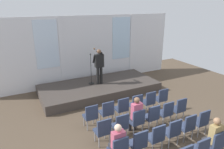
{
  "coord_description": "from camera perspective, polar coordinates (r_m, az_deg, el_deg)",
  "views": [
    {
      "loc": [
        -3.87,
        -4.38,
        4.28
      ],
      "look_at": [
        0.01,
        3.2,
        1.36
      ],
      "focal_mm": 33.3,
      "sensor_mm": 36.0,
      "label": 1
    }
  ],
  "objects": [
    {
      "name": "chair_r3_c4",
      "position": [
        6.83,
        26.35,
        -16.58
      ],
      "size": [
        0.46,
        0.44,
        0.94
      ],
      "color": "#99999E",
      "rests_on": "ground"
    },
    {
      "name": "chair_r2_c5",
      "position": [
        7.78,
        23.22,
        -11.56
      ],
      "size": [
        0.46,
        0.44,
        0.94
      ],
      "color": "#99999E",
      "rests_on": "ground"
    },
    {
      "name": "chair_r2_c3",
      "position": [
        6.95,
        16.2,
        -14.56
      ],
      "size": [
        0.46,
        0.44,
        0.94
      ],
      "color": "#99999E",
      "rests_on": "ground"
    },
    {
      "name": "stage_platform",
      "position": [
        10.58,
        -3.46,
        -3.67
      ],
      "size": [
        5.81,
        2.63,
        0.43
      ],
      "primitive_type": "cube",
      "color": "#3F3833",
      "rests_on": "ground"
    },
    {
      "name": "chair_r1_c0",
      "position": [
        6.73,
        -2.51,
        -14.91
      ],
      "size": [
        0.46,
        0.44,
        0.94
      ],
      "color": "#99999E",
      "rests_on": "ground"
    },
    {
      "name": "chair_r1_c5",
      "position": [
        8.36,
        17.89,
        -8.69
      ],
      "size": [
        0.46,
        0.44,
        0.94
      ],
      "color": "#99999E",
      "rests_on": "ground"
    },
    {
      "name": "rear_partition",
      "position": [
        11.53,
        -6.79,
        6.78
      ],
      "size": [
        10.6,
        0.14,
        3.7
      ],
      "color": "silver",
      "rests_on": "ground"
    },
    {
      "name": "chair_r0_c4",
      "position": [
        8.65,
        10.11,
        -7.04
      ],
      "size": [
        0.46,
        0.44,
        0.94
      ],
      "color": "#99999E",
      "rests_on": "ground"
    },
    {
      "name": "ground_plane",
      "position": [
        7.25,
        12.14,
        -17.74
      ],
      "size": [
        16.13,
        16.13,
        0.0
      ],
      "primitive_type": "plane",
      "color": "brown"
    },
    {
      "name": "audience_r3_c4",
      "position": [
        6.76,
        26.05,
        -14.87
      ],
      "size": [
        0.36,
        0.39,
        1.33
      ],
      "color": "#2D2D33",
      "rests_on": "ground"
    },
    {
      "name": "chair_r0_c0",
      "position": [
        7.54,
        -5.83,
        -10.98
      ],
      "size": [
        0.46,
        0.44,
        0.94
      ],
      "color": "#99999E",
      "rests_on": "ground"
    },
    {
      "name": "audience_r1_c2",
      "position": [
        7.21,
        6.55,
        -10.53
      ],
      "size": [
        0.36,
        0.39,
        1.35
      ],
      "color": "#2D2D33",
      "rests_on": "ground"
    },
    {
      "name": "chair_r0_c2",
      "position": [
        8.01,
        2.74,
        -8.96
      ],
      "size": [
        0.46,
        0.44,
        0.94
      ],
      "color": "#99999E",
      "rests_on": "ground"
    },
    {
      "name": "mic_stand",
      "position": [
        10.45,
        -5.72,
        -0.78
      ],
      "size": [
        0.28,
        0.28,
        1.55
      ],
      "color": "black",
      "rests_on": "stage_platform"
    },
    {
      "name": "chair_r2_c1",
      "position": [
        6.26,
        7.2,
        -17.99
      ],
      "size": [
        0.46,
        0.44,
        0.94
      ],
      "color": "#99999E",
      "rests_on": "ground"
    },
    {
      "name": "chair_r0_c3",
      "position": [
        8.31,
        6.57,
        -7.98
      ],
      "size": [
        0.46,
        0.44,
        0.94
      ],
      "color": "#99999E",
      "rests_on": "ground"
    },
    {
      "name": "chair_r2_c2",
      "position": [
        6.58,
        11.97,
        -16.24
      ],
      "size": [
        0.46,
        0.44,
        0.94
      ],
      "color": "#99999E",
      "rests_on": "ground"
    },
    {
      "name": "chair_r1_c3",
      "position": [
        7.59,
        10.9,
        -11.01
      ],
      "size": [
        0.46,
        0.44,
        0.94
      ],
      "color": "#99999E",
      "rests_on": "ground"
    },
    {
      "name": "chair_r0_c5",
      "position": [
        9.02,
        13.36,
        -6.15
      ],
      "size": [
        0.46,
        0.44,
        0.94
      ],
      "color": "#99999E",
      "rests_on": "ground"
    },
    {
      "name": "chair_r0_c1",
      "position": [
        7.75,
        -1.4,
        -9.97
      ],
      "size": [
        0.46,
        0.44,
        0.94
      ],
      "color": "#99999E",
      "rests_on": "ground"
    },
    {
      "name": "chair_r1_c2",
      "position": [
        7.26,
        6.84,
        -12.28
      ],
      "size": [
        0.46,
        0.44,
        0.94
      ],
      "color": "#99999E",
      "rests_on": "ground"
    },
    {
      "name": "chair_r1_c4",
      "position": [
        7.96,
        14.57,
        -9.81
      ],
      "size": [
        0.46,
        0.44,
        0.94
      ],
      "color": "#99999E",
      "rests_on": "ground"
    },
    {
      "name": "chair_r1_c1",
      "position": [
        6.97,
        2.37,
        -13.59
      ],
      "size": [
        0.46,
        0.44,
        0.94
      ],
      "color": "#99999E",
      "rests_on": "ground"
    },
    {
      "name": "speaker",
      "position": [
        10.2,
        -3.56,
        2.9
      ],
      "size": [
        0.5,
        0.69,
        1.77
      ],
      "color": "black",
      "rests_on": "stage_platform"
    },
    {
      "name": "chair_r2_c4",
      "position": [
        7.35,
        19.93,
        -13.0
      ],
      "size": [
        0.46,
        0.44,
        0.94
      ],
      "color": "#99999E",
      "rests_on": "ground"
    },
    {
      "name": "audience_r2_c0",
      "position": [
        5.94,
        1.46,
        -18.0
      ],
      "size": [
        0.36,
        0.39,
        1.28
      ],
      "color": "#2D2D33",
      "rests_on": "ground"
    },
    {
      "name": "chair_r2_c0",
      "position": [
        5.99,
        1.85,
        -19.78
      ],
      "size": [
        0.46,
        0.44,
        0.94
      ],
      "color": "#99999E",
      "rests_on": "ground"
    }
  ]
}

